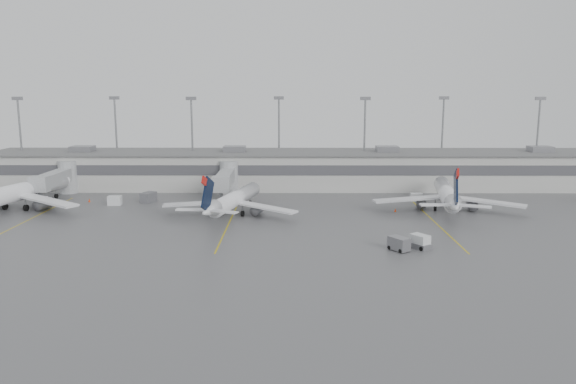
{
  "coord_description": "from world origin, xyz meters",
  "views": [
    {
      "loc": [
        -6.96,
        -70.16,
        22.3
      ],
      "look_at": [
        -7.53,
        24.0,
        5.0
      ],
      "focal_mm": 35.0,
      "sensor_mm": 36.0,
      "label": 1
    }
  ],
  "objects_px": {
    "jet_far_left": "(16,192)",
    "jet_mid_left": "(233,200)",
    "jet_mid_right": "(447,194)",
    "baggage_tug": "(420,243)"
  },
  "relations": [
    {
      "from": "jet_mid_left",
      "to": "jet_mid_right",
      "type": "xyz_separation_m",
      "value": [
        39.41,
        4.02,
        0.26
      ]
    },
    {
      "from": "baggage_tug",
      "to": "jet_mid_right",
      "type": "bearing_deg",
      "value": 31.72
    },
    {
      "from": "jet_far_left",
      "to": "jet_mid_right",
      "type": "bearing_deg",
      "value": 13.29
    },
    {
      "from": "jet_mid_left",
      "to": "jet_mid_right",
      "type": "height_order",
      "value": "jet_mid_right"
    },
    {
      "from": "jet_mid_right",
      "to": "baggage_tug",
      "type": "relative_size",
      "value": 8.49
    },
    {
      "from": "jet_mid_left",
      "to": "baggage_tug",
      "type": "height_order",
      "value": "jet_mid_left"
    },
    {
      "from": "jet_far_left",
      "to": "jet_mid_right",
      "type": "xyz_separation_m",
      "value": [
        80.34,
        -0.28,
        -0.25
      ]
    },
    {
      "from": "jet_mid_left",
      "to": "baggage_tug",
      "type": "xyz_separation_m",
      "value": [
        28.74,
        -21.13,
        -2.06
      ]
    },
    {
      "from": "jet_far_left",
      "to": "jet_mid_left",
      "type": "height_order",
      "value": "jet_far_left"
    },
    {
      "from": "jet_far_left",
      "to": "jet_mid_left",
      "type": "relative_size",
      "value": 1.19
    }
  ]
}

